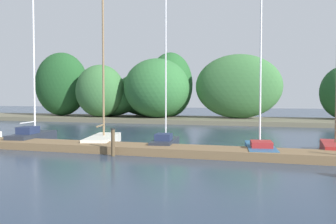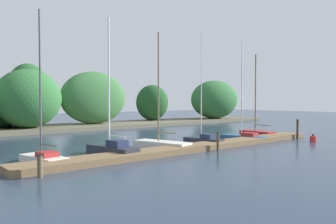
{
  "view_description": "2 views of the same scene",
  "coord_description": "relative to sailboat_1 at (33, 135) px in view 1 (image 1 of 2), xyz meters",
  "views": [
    {
      "loc": [
        7.08,
        -1.21,
        2.54
      ],
      "look_at": [
        1.7,
        16.65,
        1.75
      ],
      "focal_mm": 39.21,
      "sensor_mm": 36.0,
      "label": 1
    },
    {
      "loc": [
        -15.52,
        -0.88,
        3.18
      ],
      "look_at": [
        -1.5,
        15.65,
        2.43
      ],
      "focal_mm": 35.33,
      "sensor_mm": 36.0,
      "label": 2
    }
  ],
  "objects": [
    {
      "name": "sailboat_5",
      "position": [
        15.29,
        0.74,
        -0.03
      ],
      "size": [
        1.27,
        3.32,
        7.32
      ],
      "rotation": [
        0.0,
        0.0,
        1.54
      ],
      "color": "maroon",
      "rests_on": "ground"
    },
    {
      "name": "sailboat_3",
      "position": [
        7.57,
        -0.07,
        -0.07
      ],
      "size": [
        1.32,
        3.27,
        8.11
      ],
      "rotation": [
        0.0,
        0.0,
        1.69
      ],
      "color": "#232833",
      "rests_on": "ground"
    },
    {
      "name": "sailboat_1",
      "position": [
        0.0,
        0.0,
        0.0
      ],
      "size": [
        1.56,
        3.94,
        7.98
      ],
      "rotation": [
        0.0,
        0.0,
        1.7
      ],
      "color": "#232833",
      "rests_on": "ground"
    },
    {
      "name": "sailboat_4",
      "position": [
        12.05,
        -0.3,
        -0.12
      ],
      "size": [
        1.65,
        4.06,
        8.0
      ],
      "rotation": [
        0.0,
        0.0,
        1.7
      ],
      "color": "#285684",
      "rests_on": "ground"
    },
    {
      "name": "far_shore",
      "position": [
        5.82,
        19.02,
        2.53
      ],
      "size": [
        61.35,
        8.57,
        7.44
      ],
      "color": "#66604C",
      "rests_on": "ground"
    },
    {
      "name": "mooring_piling_1",
      "position": [
        6.09,
        -2.81,
        0.16
      ],
      "size": [
        0.18,
        0.18,
        1.18
      ],
      "color": "#4C3D28",
      "rests_on": "ground"
    },
    {
      "name": "dock_pier",
      "position": [
        5.72,
        -1.61,
        -0.27
      ],
      "size": [
        23.7,
        1.8,
        0.35
      ],
      "color": "brown",
      "rests_on": "ground"
    },
    {
      "name": "sailboat_2",
      "position": [
        3.99,
        0.45,
        -0.08
      ],
      "size": [
        2.16,
        4.37,
        7.71
      ],
      "rotation": [
        0.0,
        0.0,
        1.82
      ],
      "color": "silver",
      "rests_on": "ground"
    }
  ]
}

